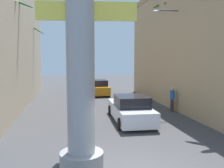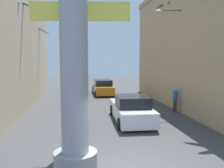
{
  "view_description": "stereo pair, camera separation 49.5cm",
  "coord_description": "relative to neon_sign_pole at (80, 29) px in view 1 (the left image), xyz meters",
  "views": [
    {
      "loc": [
        -2.3,
        -7.7,
        3.62
      ],
      "look_at": [
        0.0,
        5.11,
        2.35
      ],
      "focal_mm": 40.0,
      "sensor_mm": 36.0,
      "label": 1
    },
    {
      "loc": [
        -1.81,
        -7.78,
        3.62
      ],
      "look_at": [
        0.0,
        5.11,
        2.35
      ],
      "focal_mm": 40.0,
      "sensor_mm": 36.0,
      "label": 2
    }
  ],
  "objects": [
    {
      "name": "neon_sign_pole",
      "position": [
        0.0,
        0.0,
        0.0
      ],
      "size": [
        3.4,
        1.39,
        10.21
      ],
      "color": "#9E9EA3",
      "rests_on": "ground"
    },
    {
      "name": "car_lead",
      "position": [
        3.21,
        6.31,
        -3.82
      ],
      "size": [
        2.16,
        5.2,
        1.56
      ],
      "color": "black",
      "rests_on": "ground"
    },
    {
      "name": "palm_tree_far_left",
      "position": [
        -4.21,
        17.58,
        -0.36
      ],
      "size": [
        3.01,
        3.3,
        7.04
      ],
      "color": "brown",
      "rests_on": "ground"
    },
    {
      "name": "pedestrian_mid_right",
      "position": [
        6.76,
        8.44,
        -3.53
      ],
      "size": [
        0.4,
        0.4,
        1.7
      ],
      "color": "#3F3833",
      "rests_on": "ground"
    },
    {
      "name": "palm_tree_mid_right",
      "position": [
        7.79,
        11.74,
        0.84
      ],
      "size": [
        2.97,
        3.08,
        8.51
      ],
      "color": "brown",
      "rests_on": "ground"
    },
    {
      "name": "palm_tree_mid_left",
      "position": [
        -4.37,
        10.22,
        0.5
      ],
      "size": [
        3.43,
        3.32,
        7.84
      ],
      "color": "brown",
      "rests_on": "ground"
    },
    {
      "name": "car_far",
      "position": [
        2.73,
        17.94,
        -3.79
      ],
      "size": [
        1.98,
        4.73,
        1.56
      ],
      "color": "black",
      "rests_on": "ground"
    },
    {
      "name": "traffic_light_mast",
      "position": [
        -2.45,
        3.03,
        -0.12
      ],
      "size": [
        4.98,
        0.32,
        6.31
      ],
      "color": "#333333",
      "rests_on": "ground"
    },
    {
      "name": "palm_tree_near_right",
      "position": [
        7.57,
        4.79,
        1.24
      ],
      "size": [
        3.16,
        3.25,
        8.64
      ],
      "color": "brown",
      "rests_on": "ground"
    },
    {
      "name": "street_lamp",
      "position": [
        7.31,
        8.57,
        -0.24
      ],
      "size": [
        2.51,
        0.28,
        7.07
      ],
      "color": "#59595E",
      "rests_on": "ground"
    },
    {
      "name": "ground_plane",
      "position": [
        1.89,
        10.0,
        -4.53
      ],
      "size": [
        83.49,
        83.49,
        0.0
      ],
      "primitive_type": "plane",
      "color": "#424244"
    }
  ]
}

